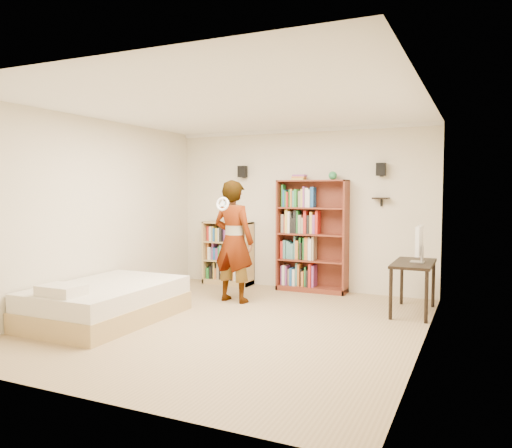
{
  "coord_description": "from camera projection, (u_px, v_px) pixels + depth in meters",
  "views": [
    {
      "loc": [
        2.81,
        -5.49,
        1.69
      ],
      "look_at": [
        0.03,
        0.6,
        1.22
      ],
      "focal_mm": 35.0,
      "sensor_mm": 36.0,
      "label": 1
    }
  ],
  "objects": [
    {
      "name": "ground",
      "position": [
        234.0,
        324.0,
        6.27
      ],
      "size": [
        4.5,
        5.0,
        0.01
      ],
      "primitive_type": "cube",
      "color": "tan",
      "rests_on": "ground"
    },
    {
      "name": "room_shell",
      "position": [
        234.0,
        184.0,
        6.14
      ],
      "size": [
        4.52,
        5.02,
        2.71
      ],
      "color": "beige",
      "rests_on": "ground"
    },
    {
      "name": "crown_molding",
      "position": [
        233.0,
        109.0,
        6.08
      ],
      "size": [
        4.5,
        5.0,
        0.06
      ],
      "color": "white",
      "rests_on": "room_shell"
    },
    {
      "name": "speaker_left",
      "position": [
        242.0,
        172.0,
        8.74
      ],
      "size": [
        0.14,
        0.12,
        0.2
      ],
      "primitive_type": "cube",
      "color": "black",
      "rests_on": "room_shell"
    },
    {
      "name": "speaker_right",
      "position": [
        381.0,
        169.0,
        7.75
      ],
      "size": [
        0.14,
        0.12,
        0.2
      ],
      "primitive_type": "cube",
      "color": "black",
      "rests_on": "room_shell"
    },
    {
      "name": "wall_shelf",
      "position": [
        381.0,
        198.0,
        7.79
      ],
      "size": [
        0.25,
        0.16,
        0.02
      ],
      "primitive_type": "cube",
      "color": "black",
      "rests_on": "room_shell"
    },
    {
      "name": "tall_bookshelf",
      "position": [
        312.0,
        236.0,
        8.21
      ],
      "size": [
        1.16,
        0.34,
        1.84
      ],
      "primitive_type": null,
      "color": "brown",
      "rests_on": "ground"
    },
    {
      "name": "low_bookshelf",
      "position": [
        228.0,
        253.0,
        8.89
      ],
      "size": [
        0.89,
        0.33,
        1.11
      ],
      "primitive_type": null,
      "color": "tan",
      "rests_on": "ground"
    },
    {
      "name": "computer_desk",
      "position": [
        413.0,
        288.0,
        6.8
      ],
      "size": [
        0.51,
        1.03,
        0.7
      ],
      "primitive_type": null,
      "color": "black",
      "rests_on": "ground"
    },
    {
      "name": "imac",
      "position": [
        418.0,
        244.0,
        6.73
      ],
      "size": [
        0.15,
        0.51,
        0.5
      ],
      "primitive_type": null,
      "rotation": [
        0.0,
        0.0,
        0.11
      ],
      "color": "white",
      "rests_on": "computer_desk"
    },
    {
      "name": "daybed",
      "position": [
        107.0,
        298.0,
        6.43
      ],
      "size": [
        1.3,
        2.01,
        0.59
      ],
      "primitive_type": null,
      "color": "silver",
      "rests_on": "ground"
    },
    {
      "name": "person",
      "position": [
        234.0,
        241.0,
        7.46
      ],
      "size": [
        0.71,
        0.51,
        1.83
      ],
      "primitive_type": "imported",
      "rotation": [
        0.0,
        0.0,
        3.02
      ],
      "color": "black",
      "rests_on": "ground"
    },
    {
      "name": "wii_wheel",
      "position": [
        223.0,
        204.0,
        7.11
      ],
      "size": [
        0.2,
        0.08,
        0.21
      ],
      "primitive_type": "torus",
      "rotation": [
        1.36,
        0.0,
        0.0
      ],
      "color": "white",
      "rests_on": "person"
    },
    {
      "name": "navy_bag",
      "position": [
        223.0,
        271.0,
        8.96
      ],
      "size": [
        0.38,
        0.3,
        0.45
      ],
      "primitive_type": null,
      "rotation": [
        0.0,
        0.0,
        -0.27
      ],
      "color": "black",
      "rests_on": "ground"
    }
  ]
}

